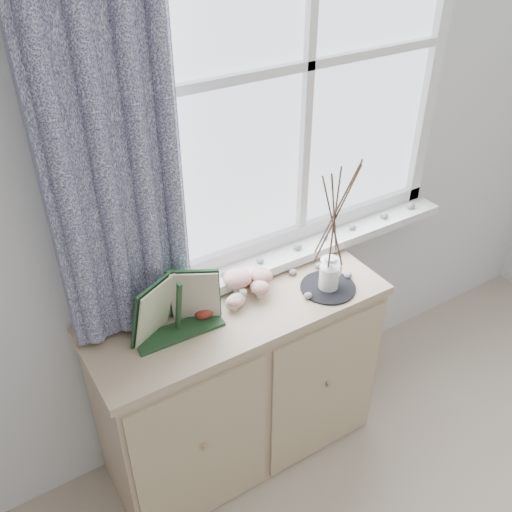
# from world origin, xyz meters

# --- Properties ---
(sideboard) EXTENTS (1.20, 0.45, 0.85)m
(sideboard) POSITION_xyz_m (-0.15, 1.75, 0.43)
(sideboard) COLOR tan
(sideboard) RESTS_ON ground
(botanical_book) EXTENTS (0.39, 0.14, 0.27)m
(botanical_book) POSITION_xyz_m (-0.41, 1.71, 0.98)
(botanical_book) COLOR #1D3C20
(botanical_book) RESTS_ON sideboard
(toadstool_cluster) EXTENTS (0.24, 0.17, 0.11)m
(toadstool_cluster) POSITION_xyz_m (-0.08, 1.81, 0.91)
(toadstool_cluster) COLOR beige
(toadstool_cluster) RESTS_ON sideboard
(wooden_eggs) EXTENTS (0.14, 0.18, 0.08)m
(wooden_eggs) POSITION_xyz_m (-0.33, 1.83, 0.88)
(wooden_eggs) COLOR tan
(wooden_eggs) RESTS_ON sideboard
(songbird_figurine) EXTENTS (0.13, 0.08, 0.07)m
(songbird_figurine) POSITION_xyz_m (-0.16, 1.76, 0.88)
(songbird_figurine) COLOR silver
(songbird_figurine) RESTS_ON sideboard
(crocheted_doily) EXTENTS (0.22, 0.22, 0.01)m
(crocheted_doily) POSITION_xyz_m (0.22, 1.66, 0.85)
(crocheted_doily) COLOR black
(crocheted_doily) RESTS_ON sideboard
(twig_pitcher) EXTENTS (0.28, 0.28, 0.60)m
(twig_pitcher) POSITION_xyz_m (0.22, 1.66, 1.20)
(twig_pitcher) COLOR white
(twig_pitcher) RESTS_ON crocheted_doily
(sideboard_pebbles) EXTENTS (0.33, 0.23, 0.02)m
(sideboard_pebbles) POSITION_xyz_m (0.18, 1.76, 0.86)
(sideboard_pebbles) COLOR #9C9D9F
(sideboard_pebbles) RESTS_ON sideboard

